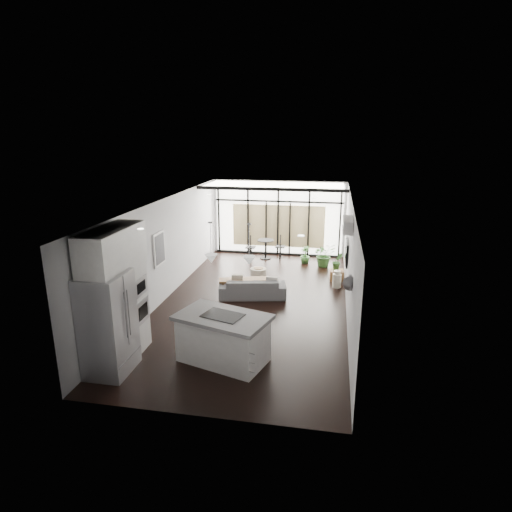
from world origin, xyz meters
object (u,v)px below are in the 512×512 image
(milk_can, at_px, (337,279))
(sofa, at_px, (252,285))
(console_bench, at_px, (245,287))
(tv, at_px, (347,252))
(fridge, at_px, (108,324))
(pouf, at_px, (258,275))
(island, at_px, (223,338))

(milk_can, bearing_deg, sofa, -152.36)
(console_bench, xyz_separation_m, tv, (2.83, 0.46, 1.06))
(console_bench, bearing_deg, fridge, -127.53)
(console_bench, relative_size, pouf, 2.95)
(island, relative_size, sofa, 0.97)
(island, height_order, console_bench, island)
(fridge, height_order, tv, fridge)
(fridge, xyz_separation_m, pouf, (1.90, 5.73, -0.80))
(pouf, xyz_separation_m, milk_can, (2.44, -0.15, 0.06))
(fridge, height_order, console_bench, fridge)
(fridge, bearing_deg, milk_can, 52.12)
(console_bench, bearing_deg, pouf, 65.78)
(sofa, height_order, tv, tv)
(sofa, distance_m, pouf, 1.40)
(console_bench, relative_size, tv, 1.36)
(island, height_order, milk_can, island)
(sofa, relative_size, console_bench, 1.27)
(island, xyz_separation_m, tv, (2.50, 4.18, 0.80))
(sofa, bearing_deg, fridge, 54.47)
(fridge, height_order, sofa, fridge)
(tv, bearing_deg, fridge, -132.64)
(tv, bearing_deg, milk_can, 109.04)
(fridge, height_order, pouf, fridge)
(sofa, height_order, pouf, sofa)
(sofa, xyz_separation_m, milk_can, (2.36, 1.24, -0.11))
(sofa, relative_size, milk_can, 3.61)
(pouf, relative_size, tv, 0.46)
(fridge, bearing_deg, tv, 47.36)
(island, bearing_deg, console_bench, 112.29)
(island, distance_m, milk_can, 5.33)
(sofa, bearing_deg, pouf, -97.85)
(island, xyz_separation_m, fridge, (-2.06, -0.77, 0.50))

